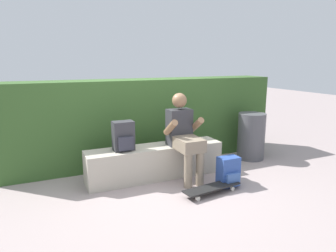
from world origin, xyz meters
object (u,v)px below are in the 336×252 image
bench_main (156,162)px  backpack_on_ground (229,172)px  person_skater (184,134)px  skateboard_near_person (212,188)px  backpack_on_bench (123,136)px  trash_bin (251,136)px

bench_main → backpack_on_ground: size_ratio=4.96×
person_skater → skateboard_near_person: (0.10, -0.60, -0.59)m
bench_main → backpack_on_ground: (0.78, -0.69, -0.04)m
person_skater → skateboard_near_person: bearing=-80.3°
bench_main → backpack_on_bench: 0.63m
bench_main → trash_bin: 1.83m
backpack_on_ground → person_skater: bearing=132.2°
person_skater → backpack_on_ground: (0.44, -0.48, -0.47)m
backpack_on_ground → trash_bin: bearing=38.5°
skateboard_near_person → backpack_on_ground: (0.33, 0.12, 0.12)m
skateboard_near_person → backpack_on_ground: size_ratio=2.05×
person_skater → backpack_on_ground: size_ratio=3.03×
skateboard_near_person → trash_bin: trash_bin is taller
bench_main → backpack_on_bench: bearing=-178.8°
person_skater → backpack_on_ground: person_skater is taller
bench_main → backpack_on_bench: (-0.46, -0.01, 0.43)m
skateboard_near_person → bench_main: bearing=118.9°
skateboard_near_person → backpack_on_ground: 0.37m
person_skater → backpack_on_bench: person_skater is taller
person_skater → trash_bin: (1.47, 0.34, -0.26)m
backpack_on_ground → trash_bin: 1.33m
person_skater → backpack_on_bench: (-0.81, 0.20, -0.00)m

